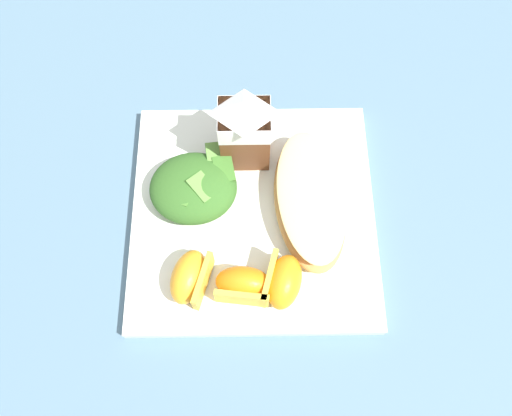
# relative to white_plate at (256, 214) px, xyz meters

# --- Properties ---
(ground) EXTENTS (3.00, 3.00, 0.00)m
(ground) POSITION_rel_white_plate_xyz_m (0.00, 0.00, -0.01)
(ground) COLOR slate
(white_plate) EXTENTS (0.28, 0.28, 0.02)m
(white_plate) POSITION_rel_white_plate_xyz_m (0.00, 0.00, 0.00)
(white_plate) COLOR white
(white_plate) RESTS_ON ground
(cheesy_pizza_bread) EXTENTS (0.09, 0.18, 0.04)m
(cheesy_pizza_bread) POSITION_rel_white_plate_xyz_m (0.06, 0.01, 0.03)
(cheesy_pizza_bread) COLOR tan
(cheesy_pizza_bread) RESTS_ON white_plate
(green_salad_pile) EXTENTS (0.10, 0.10, 0.04)m
(green_salad_pile) POSITION_rel_white_plate_xyz_m (-0.07, 0.02, 0.03)
(green_salad_pile) COLOR #336023
(green_salad_pile) RESTS_ON white_plate
(milk_carton) EXTENTS (0.06, 0.05, 0.11)m
(milk_carton) POSITION_rel_white_plate_xyz_m (-0.01, 0.08, 0.07)
(milk_carton) COLOR brown
(milk_carton) RESTS_ON white_plate
(orange_wedge_front) EXTENTS (0.05, 0.07, 0.04)m
(orange_wedge_front) POSITION_rel_white_plate_xyz_m (-0.07, -0.08, 0.03)
(orange_wedge_front) COLOR orange
(orange_wedge_front) RESTS_ON white_plate
(orange_wedge_middle) EXTENTS (0.06, 0.04, 0.04)m
(orange_wedge_middle) POSITION_rel_white_plate_xyz_m (-0.01, -0.09, 0.03)
(orange_wedge_middle) COLOR orange
(orange_wedge_middle) RESTS_ON white_plate
(orange_wedge_rear) EXTENTS (0.05, 0.07, 0.04)m
(orange_wedge_rear) POSITION_rel_white_plate_xyz_m (0.03, -0.09, 0.03)
(orange_wedge_rear) COLOR orange
(orange_wedge_rear) RESTS_ON white_plate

